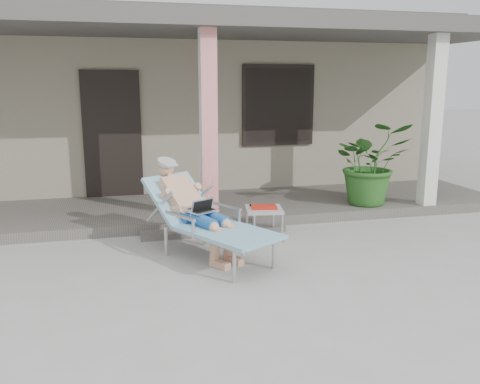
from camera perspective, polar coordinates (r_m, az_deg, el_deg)
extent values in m
plane|color=#9E9E99|center=(5.35, 0.85, -10.31)|extent=(60.00, 60.00, 0.00)
cube|color=gray|center=(11.36, -7.56, 9.32)|extent=(10.00, 5.00, 3.00)
cube|color=#474442|center=(11.40, -7.80, 17.63)|extent=(10.40, 5.40, 0.30)
cube|color=black|center=(8.79, -14.13, 6.29)|extent=(0.95, 0.06, 2.10)
cube|color=black|center=(9.21, 4.31, 9.68)|extent=(1.20, 0.06, 1.30)
cube|color=black|center=(9.21, 4.32, 9.68)|extent=(1.32, 0.05, 1.42)
cube|color=#605B56|center=(8.12, -4.51, -1.90)|extent=(10.00, 2.00, 0.15)
cube|color=red|center=(7.07, -3.57, 7.36)|extent=(0.22, 0.22, 2.61)
cube|color=silver|center=(8.42, 20.77, 7.38)|extent=(0.22, 0.22, 2.61)
cube|color=#474442|center=(7.92, -4.87, 18.18)|extent=(10.00, 2.30, 0.24)
cube|color=#605B56|center=(7.04, -2.97, -4.41)|extent=(2.00, 0.30, 0.07)
cylinder|color=#B7B7BC|center=(5.31, -0.64, -8.39)|extent=(0.04, 0.04, 0.36)
cylinder|color=#B7B7BC|center=(5.72, 3.81, -6.89)|extent=(0.04, 0.04, 0.36)
cylinder|color=#B7B7BC|center=(6.19, -8.30, -5.49)|extent=(0.04, 0.04, 0.36)
cylinder|color=#B7B7BC|center=(6.54, -3.99, -4.42)|extent=(0.04, 0.04, 0.36)
cube|color=#B7B7BC|center=(5.75, -1.48, -4.72)|extent=(1.12, 1.33, 0.03)
cube|color=#7EBEC4|center=(5.74, -1.48, -4.49)|extent=(1.22, 1.41, 0.04)
cube|color=#B7B7BC|center=(6.33, -6.78, -1.06)|extent=(0.81, 0.79, 0.48)
cube|color=#7EBEC4|center=(6.33, -6.79, -0.77)|extent=(0.93, 0.90, 0.54)
cylinder|color=#A8A8AB|center=(6.47, -8.39, 3.34)|extent=(0.33, 0.33, 0.13)
cube|color=silver|center=(6.01, -4.21, -2.13)|extent=(0.39, 0.36, 0.23)
cube|color=#A3A39F|center=(6.81, 2.73, -1.97)|extent=(0.55, 0.55, 0.04)
cylinder|color=#B7B7BC|center=(6.64, 1.59, -4.13)|extent=(0.03, 0.03, 0.36)
cylinder|color=#B7B7BC|center=(6.75, 4.73, -3.90)|extent=(0.03, 0.03, 0.36)
cylinder|color=#B7B7BC|center=(6.99, 0.76, -3.28)|extent=(0.03, 0.03, 0.36)
cylinder|color=#B7B7BC|center=(7.10, 3.75, -3.08)|extent=(0.03, 0.03, 0.36)
cube|color=red|center=(6.81, 2.73, -1.70)|extent=(0.37, 0.30, 0.03)
cube|color=black|center=(6.92, 2.44, -1.50)|extent=(0.33, 0.08, 0.03)
imported|color=#26591E|center=(8.27, 14.47, 3.17)|extent=(1.33, 1.20, 1.31)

